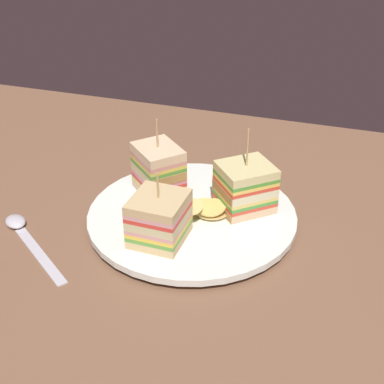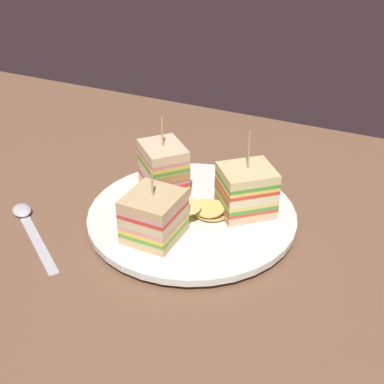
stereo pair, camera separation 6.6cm
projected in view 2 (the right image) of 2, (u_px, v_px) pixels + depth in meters
ground_plane at (192, 228)px, 68.91cm from camera, size 128.54×71.96×1.80cm
plate at (192, 216)px, 67.95cm from camera, size 26.30×26.30×1.56cm
sandwich_wedge_0 at (154, 216)px, 61.85cm from camera, size 6.07×6.57×8.80cm
sandwich_wedge_1 at (246, 190)px, 66.35cm from camera, size 8.60×8.53×10.98cm
sandwich_wedge_2 at (163, 168)px, 70.68cm from camera, size 8.14×8.06×10.50cm
chip_pile at (205, 209)px, 66.57cm from camera, size 7.63×7.34×2.18cm
spoon at (27, 221)px, 68.12cm from camera, size 13.88×10.73×1.00cm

